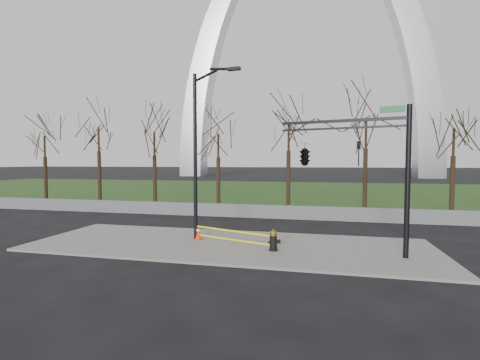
% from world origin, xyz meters
% --- Properties ---
extents(ground, '(500.00, 500.00, 0.00)m').
position_xyz_m(ground, '(0.00, 0.00, 0.00)').
color(ground, black).
rests_on(ground, ground).
extents(sidewalk, '(18.00, 6.00, 0.10)m').
position_xyz_m(sidewalk, '(0.00, 0.00, 0.05)').
color(sidewalk, slate).
rests_on(sidewalk, ground).
extents(grass_strip, '(120.00, 40.00, 0.06)m').
position_xyz_m(grass_strip, '(0.00, 30.00, 0.03)').
color(grass_strip, '#213D16').
rests_on(grass_strip, ground).
extents(guardrail, '(60.00, 0.30, 0.90)m').
position_xyz_m(guardrail, '(0.00, 8.00, 0.45)').
color(guardrail, '#59595B').
rests_on(guardrail, ground).
extents(gateway_arch, '(66.00, 6.00, 65.00)m').
position_xyz_m(gateway_arch, '(0.00, 75.00, 32.50)').
color(gateway_arch, silver).
rests_on(gateway_arch, ground).
extents(tree_row, '(43.78, 4.00, 7.57)m').
position_xyz_m(tree_row, '(-1.11, 12.00, 3.79)').
color(tree_row, black).
rests_on(tree_row, ground).
extents(fire_hydrant, '(0.57, 0.37, 0.91)m').
position_xyz_m(fire_hydrant, '(2.17, -0.72, 0.52)').
color(fire_hydrant, black).
rests_on(fire_hydrant, sidewalk).
extents(traffic_cone, '(0.41, 0.41, 0.64)m').
position_xyz_m(traffic_cone, '(-1.62, 0.53, 0.42)').
color(traffic_cone, '#F73A0D').
rests_on(traffic_cone, sidewalk).
extents(street_light, '(2.39, 0.48, 8.21)m').
position_xyz_m(street_light, '(-1.59, 0.70, 4.69)').
color(street_light, black).
rests_on(street_light, ground).
extents(traffic_signal_mast, '(5.01, 2.54, 6.00)m').
position_xyz_m(traffic_signal_mast, '(4.13, 0.02, 4.15)').
color(traffic_signal_mast, black).
rests_on(traffic_signal_mast, ground).
extents(caution_tape, '(3.98, 1.45, 0.46)m').
position_xyz_m(caution_tape, '(0.22, -0.05, 0.51)').
color(caution_tape, yellow).
rests_on(caution_tape, ground).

